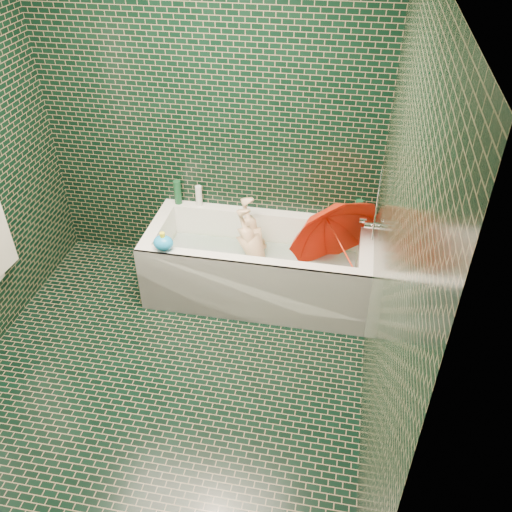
% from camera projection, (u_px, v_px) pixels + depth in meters
% --- Properties ---
extents(floor, '(2.80, 2.80, 0.00)m').
position_uv_depth(floor, '(165.00, 379.00, 3.64)').
color(floor, black).
rests_on(floor, ground).
extents(wall_back, '(2.80, 0.00, 2.80)m').
position_uv_depth(wall_back, '(209.00, 122.00, 4.00)').
color(wall_back, black).
rests_on(wall_back, floor).
extents(wall_right, '(0.00, 2.80, 2.80)m').
position_uv_depth(wall_right, '(389.00, 249.00, 2.70)').
color(wall_right, black).
rests_on(wall_right, floor).
extents(bathtub, '(1.70, 0.75, 0.55)m').
position_uv_depth(bathtub, '(258.00, 271.00, 4.24)').
color(bathtub, white).
rests_on(bathtub, floor).
extents(bath_mat, '(1.35, 0.47, 0.01)m').
position_uv_depth(bath_mat, '(259.00, 276.00, 4.29)').
color(bath_mat, green).
rests_on(bath_mat, bathtub).
extents(water, '(1.48, 0.53, 0.00)m').
position_uv_depth(water, '(259.00, 261.00, 4.20)').
color(water, silver).
rests_on(water, bathtub).
extents(faucet, '(0.18, 0.19, 0.55)m').
position_uv_depth(faucet, '(373.00, 221.00, 3.79)').
color(faucet, silver).
rests_on(faucet, wall_right).
extents(child, '(0.96, 0.37, 0.42)m').
position_uv_depth(child, '(257.00, 256.00, 4.24)').
color(child, '#DDB48A').
rests_on(child, bathtub).
extents(umbrella, '(1.06, 1.08, 1.05)m').
position_uv_depth(umbrella, '(341.00, 246.00, 3.92)').
color(umbrella, red).
rests_on(umbrella, bathtub).
extents(soap_bottle_a, '(0.10, 0.10, 0.23)m').
position_uv_depth(soap_bottle_a, '(355.00, 220.00, 4.22)').
color(soap_bottle_a, white).
rests_on(soap_bottle_a, bathtub).
extents(soap_bottle_b, '(0.09, 0.09, 0.18)m').
position_uv_depth(soap_bottle_b, '(358.00, 222.00, 4.19)').
color(soap_bottle_b, '#401F76').
rests_on(soap_bottle_b, bathtub).
extents(soap_bottle_c, '(0.15, 0.15, 0.17)m').
position_uv_depth(soap_bottle_c, '(358.00, 224.00, 4.17)').
color(soap_bottle_c, '#134223').
rests_on(soap_bottle_c, bathtub).
extents(bottle_right_tall, '(0.07, 0.07, 0.20)m').
position_uv_depth(bottle_right_tall, '(358.00, 212.00, 4.12)').
color(bottle_right_tall, '#134223').
rests_on(bottle_right_tall, bathtub).
extents(bottle_right_pump, '(0.06, 0.06, 0.19)m').
position_uv_depth(bottle_right_pump, '(361.00, 212.00, 4.12)').
color(bottle_right_pump, silver).
rests_on(bottle_right_pump, bathtub).
extents(bottle_left_tall, '(0.07, 0.07, 0.20)m').
position_uv_depth(bottle_left_tall, '(178.00, 192.00, 4.36)').
color(bottle_left_tall, '#134223').
rests_on(bottle_left_tall, bathtub).
extents(bottle_left_short, '(0.07, 0.07, 0.17)m').
position_uv_depth(bottle_left_short, '(199.00, 196.00, 4.35)').
color(bottle_left_short, white).
rests_on(bottle_left_short, bathtub).
extents(rubber_duck, '(0.11, 0.08, 0.09)m').
position_uv_depth(rubber_duck, '(341.00, 214.00, 4.21)').
color(rubber_duck, '#FEF619').
rests_on(rubber_duck, bathtub).
extents(bath_toy, '(0.17, 0.15, 0.14)m').
position_uv_depth(bath_toy, '(163.00, 243.00, 3.86)').
color(bath_toy, '#1994E9').
rests_on(bath_toy, bathtub).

